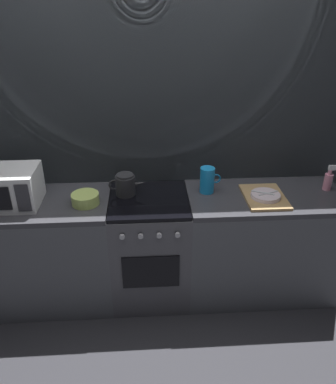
% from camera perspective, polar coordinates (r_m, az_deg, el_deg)
% --- Properties ---
extents(ground_plane, '(8.00, 8.00, 0.00)m').
position_cam_1_polar(ground_plane, '(3.40, -2.51, -14.36)').
color(ground_plane, '#2D2D33').
extents(back_wall, '(3.60, 0.05, 2.40)m').
position_cam_1_polar(back_wall, '(3.04, -3.13, 6.94)').
color(back_wall, gray).
rests_on(back_wall, ground_plane).
extents(counter_left, '(1.20, 0.60, 0.90)m').
position_cam_1_polar(counter_left, '(3.24, -18.97, -8.38)').
color(counter_left, '#515459').
rests_on(counter_left, ground_plane).
extents(stove_unit, '(0.60, 0.63, 0.90)m').
position_cam_1_polar(stove_unit, '(3.12, -2.68, -8.25)').
color(stove_unit, '#4C4C51').
rests_on(stove_unit, ground_plane).
extents(counter_right, '(1.20, 0.60, 0.90)m').
position_cam_1_polar(counter_right, '(3.25, 13.53, -7.42)').
color(counter_right, '#515459').
rests_on(counter_right, ground_plane).
extents(microwave, '(0.46, 0.35, 0.27)m').
position_cam_1_polar(microwave, '(2.97, -22.93, 0.65)').
color(microwave, white).
rests_on(microwave, counter_left).
extents(kettle, '(0.28, 0.15, 0.17)m').
position_cam_1_polar(kettle, '(2.91, -6.34, 1.09)').
color(kettle, '#262628').
rests_on(kettle, stove_unit).
extents(mixing_bowl, '(0.20, 0.20, 0.08)m').
position_cam_1_polar(mixing_bowl, '(2.85, -12.17, -0.99)').
color(mixing_bowl, '#B7D166').
rests_on(mixing_bowl, counter_left).
extents(pitcher, '(0.16, 0.11, 0.20)m').
position_cam_1_polar(pitcher, '(2.94, 5.86, 1.78)').
color(pitcher, '#198CD8').
rests_on(pitcher, counter_right).
extents(dish_pile, '(0.30, 0.40, 0.06)m').
position_cam_1_polar(dish_pile, '(2.95, 14.18, -0.62)').
color(dish_pile, tan).
rests_on(dish_pile, counter_right).
extents(spray_bottle, '(0.08, 0.06, 0.20)m').
position_cam_1_polar(spray_bottle, '(3.22, 22.70, 1.63)').
color(spray_bottle, pink).
rests_on(spray_bottle, counter_right).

